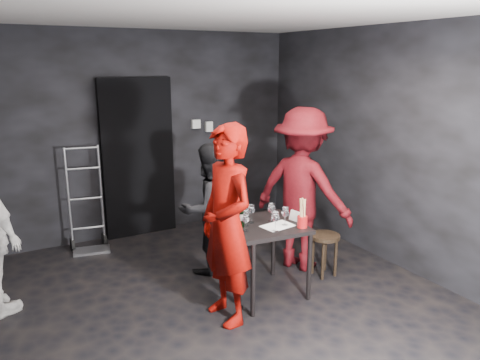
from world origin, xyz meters
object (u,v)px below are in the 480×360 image
stool (325,243)px  man_maroon (303,172)px  woman_black (209,211)px  breadstick_cup (302,213)px  wine_bottle (241,217)px  server_red (227,206)px  tasting_table (264,233)px  hand_truck (89,232)px

stool → man_maroon: bearing=102.9°
woman_black → breadstick_cup: (0.50, -1.03, 0.18)m
stool → wine_bottle: bearing=-179.0°
stool → man_maroon: size_ratio=0.21×
man_maroon → server_red: bearing=90.1°
server_red → stool: bearing=98.6°
tasting_table → server_red: 0.72m
hand_truck → wine_bottle: size_ratio=4.69×
man_maroon → breadstick_cup: size_ratio=7.17×
stool → server_red: (-1.34, -0.27, 0.71)m
wine_bottle → tasting_table: bearing=-6.4°
stool → woman_black: woman_black is taller
tasting_table → stool: tasting_table is taller
woman_black → man_maroon: bearing=151.2°
wine_bottle → breadstick_cup: bearing=-29.0°
stool → wine_bottle: size_ratio=1.69×
wine_bottle → woman_black: bearing=88.9°
wine_bottle → breadstick_cup: size_ratio=0.90×
wine_bottle → server_red: bearing=-138.3°
stool → woman_black: bearing=145.3°
hand_truck → stool: bearing=-32.5°
woman_black → man_maroon: man_maroon is taller
stool → man_maroon: 0.81m
hand_truck → breadstick_cup: bearing=-44.9°
woman_black → wine_bottle: bearing=82.2°
tasting_table → breadstick_cup: bearing=-44.4°
tasting_table → man_maroon: bearing=27.1°
server_red → wine_bottle: bearing=129.0°
stool → breadstick_cup: size_ratio=1.52×
tasting_table → breadstick_cup: breadstick_cup is taller
breadstick_cup → stool: bearing=29.0°
server_red → wine_bottle: server_red is taller
man_maroon → breadstick_cup: bearing=118.2°
woman_black → breadstick_cup: bearing=109.3°
woman_black → stool: bearing=138.6°
hand_truck → man_maroon: bearing=-28.4°
stool → man_maroon: man_maroon is taller
tasting_table → wine_bottle: bearing=173.6°
server_red → breadstick_cup: 0.82m
breadstick_cup → server_red: bearing=177.5°
server_red → woman_black: (0.30, 0.99, -0.37)m
breadstick_cup → wine_bottle: bearing=151.0°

